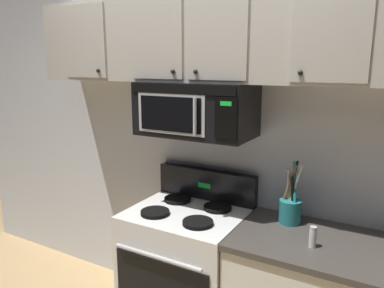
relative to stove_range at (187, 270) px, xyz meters
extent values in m
cube|color=silver|center=(0.00, 0.37, 0.88)|extent=(5.20, 0.10, 2.70)
cube|color=white|center=(0.00, 0.00, -0.02)|extent=(0.76, 0.64, 0.90)
cylinder|color=#B7BABF|center=(0.00, -0.36, 0.27)|extent=(0.61, 0.03, 0.03)
cube|color=black|center=(0.00, 0.28, 0.54)|extent=(0.76, 0.07, 0.22)
cube|color=#19D83F|center=(0.00, 0.24, 0.54)|extent=(0.10, 0.00, 0.04)
cylinder|color=black|center=(-0.16, -0.14, 0.44)|extent=(0.19, 0.19, 0.02)
cylinder|color=black|center=(0.16, -0.14, 0.44)|extent=(0.19, 0.19, 0.02)
cylinder|color=black|center=(-0.16, 0.14, 0.44)|extent=(0.19, 0.19, 0.02)
cylinder|color=black|center=(0.16, 0.14, 0.44)|extent=(0.19, 0.19, 0.02)
cube|color=black|center=(0.00, 0.12, 1.11)|extent=(0.76, 0.39, 0.35)
cube|color=black|center=(0.00, -0.08, 1.25)|extent=(0.73, 0.01, 0.06)
cube|color=#B7BABF|center=(-0.07, -0.08, 1.09)|extent=(0.49, 0.01, 0.25)
cube|color=black|center=(-0.08, -0.08, 1.09)|extent=(0.44, 0.01, 0.22)
cube|color=black|center=(0.30, -0.08, 1.09)|extent=(0.14, 0.01, 0.25)
cube|color=#19D83F|center=(0.30, -0.08, 1.18)|extent=(0.07, 0.00, 0.03)
cylinder|color=#B7BABF|center=(0.11, -0.10, 1.09)|extent=(0.02, 0.02, 0.23)
cube|color=#BCB7AD|center=(0.00, 0.15, 1.56)|extent=(2.50, 0.33, 0.55)
cube|color=#BCB7AD|center=(-0.83, -0.02, 1.56)|extent=(0.38, 0.01, 0.51)
sphere|color=black|center=(-0.70, -0.03, 1.35)|extent=(0.03, 0.03, 0.03)
cube|color=#BCB7AD|center=(-0.21, -0.02, 1.56)|extent=(0.38, 0.01, 0.51)
sphere|color=black|center=(-0.08, -0.03, 1.35)|extent=(0.03, 0.03, 0.03)
cube|color=#BCB7AD|center=(0.21, -0.02, 1.56)|extent=(0.38, 0.01, 0.51)
sphere|color=black|center=(0.08, -0.03, 1.35)|extent=(0.03, 0.03, 0.03)
cube|color=#BCB7AD|center=(0.83, -0.02, 1.56)|extent=(0.38, 0.01, 0.51)
sphere|color=black|center=(0.70, -0.03, 1.35)|extent=(0.03, 0.03, 0.03)
cube|color=#423D38|center=(0.84, 0.01, 0.41)|extent=(0.93, 0.65, 0.03)
cylinder|color=teal|center=(0.64, 0.16, 0.51)|extent=(0.13, 0.13, 0.15)
cylinder|color=#BCBCC1|center=(0.66, 0.15, 0.66)|extent=(0.09, 0.06, 0.31)
cylinder|color=silver|center=(0.62, 0.16, 0.65)|extent=(0.03, 0.07, 0.27)
cylinder|color=black|center=(0.64, 0.19, 0.67)|extent=(0.05, 0.06, 0.31)
cylinder|color=#A87A47|center=(0.64, 0.16, 0.65)|extent=(0.06, 0.07, 0.28)
cylinder|color=teal|center=(0.66, 0.16, 0.67)|extent=(0.06, 0.09, 0.31)
cylinder|color=olive|center=(0.62, 0.16, 0.66)|extent=(0.10, 0.02, 0.29)
cylinder|color=tan|center=(0.64, 0.18, 0.64)|extent=(0.04, 0.06, 0.27)
cylinder|color=black|center=(0.66, 0.15, 0.63)|extent=(0.03, 0.07, 0.24)
cylinder|color=white|center=(0.83, -0.09, 0.48)|extent=(0.04, 0.04, 0.10)
cylinder|color=#B7BABF|center=(0.83, -0.09, 0.54)|extent=(0.04, 0.04, 0.02)
camera|label=1|loc=(1.16, -1.98, 1.39)|focal=34.23mm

